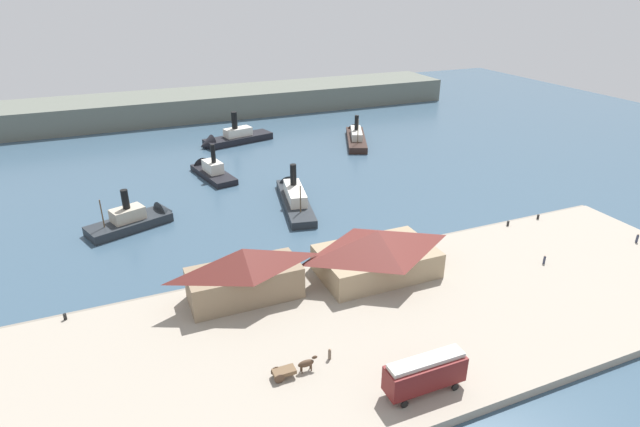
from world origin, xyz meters
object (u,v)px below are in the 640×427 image
ferry_shed_customs_shed (244,273)px  pedestrian_near_east_shed (330,354)px  mooring_post_west (65,317)px  ferry_near_quay (293,195)px  ferry_shed_west_terminal (377,252)px  street_tram (425,372)px  ferry_approaching_east (210,170)px  pedestrian_walking_east (637,238)px  mooring_post_center_east (538,217)px  ferry_outer_harbor (356,136)px  pedestrian_at_waters_edge (544,260)px  mooring_post_east (508,223)px  ferry_approaching_west (139,219)px  ferry_moored_west (230,139)px  horse_cart (293,368)px

ferry_shed_customs_shed → pedestrian_near_east_shed: (5.91, -16.95, -3.38)m
mooring_post_west → ferry_near_quay: bearing=34.0°
ferry_shed_west_terminal → street_tram: 25.73m
ferry_approaching_east → street_tram: bearing=-85.2°
pedestrian_near_east_shed → pedestrian_walking_east: pedestrian_walking_east is taller
pedestrian_walking_east → mooring_post_center_east: size_ratio=1.84×
pedestrian_walking_east → ferry_outer_harbor: bearing=101.0°
street_tram → ferry_outer_harbor: size_ratio=0.39×
street_tram → pedestrian_at_waters_edge: size_ratio=6.19×
mooring_post_east → pedestrian_at_waters_edge: bearing=-108.4°
ferry_shed_customs_shed → mooring_post_west: bearing=169.8°
mooring_post_west → ferry_shed_customs_shed: bearing=-10.2°
pedestrian_walking_east → ferry_near_quay: bearing=137.9°
ferry_shed_customs_shed → ferry_shed_west_terminal: (20.84, -1.26, -0.32)m
ferry_shed_west_terminal → street_tram: bearing=-106.6°
ferry_near_quay → pedestrian_at_waters_edge: bearing=-57.3°
ferry_shed_customs_shed → pedestrian_at_waters_edge: ferry_shed_customs_shed is taller
street_tram → ferry_near_quay: ferry_near_quay is taller
mooring_post_center_east → ferry_outer_harbor: (-6.77, 65.64, -0.30)m
street_tram → ferry_approaching_west: (-25.50, 59.90, -2.44)m
ferry_near_quay → ferry_moored_west: bearing=92.8°
mooring_post_west → ferry_approaching_east: (30.60, 52.82, -0.41)m
street_tram → ferry_moored_west: size_ratio=0.42×
street_tram → pedestrian_walking_east: 57.07m
ferry_outer_harbor → pedestrian_near_east_shed: bearing=-118.3°
mooring_post_center_east → ferry_moored_west: ferry_moored_west is taller
horse_cart → mooring_post_center_east: bearing=20.6°
mooring_post_east → ferry_approaching_east: (-45.58, 52.92, -0.41)m
ferry_moored_west → ferry_approaching_east: 26.12m
horse_cart → ferry_approaching_west: bearing=103.9°
pedestrian_at_waters_edge → horse_cart: bearing=-169.8°
mooring_post_west → ferry_moored_west: bearing=61.5°
pedestrian_at_waters_edge → mooring_post_center_east: bearing=48.8°
mooring_post_west → ferry_approaching_east: ferry_approaching_east is taller
mooring_post_center_east → mooring_post_east: 7.42m
mooring_post_center_east → ferry_approaching_east: 74.87m
pedestrian_near_east_shed → mooring_post_west: bearing=144.7°
horse_cart → ferry_near_quay: bearing=69.9°
horse_cart → mooring_post_center_east: (58.66, 22.07, -0.48)m
ferry_approaching_west → ferry_shed_customs_shed: bearing=-70.6°
pedestrian_near_east_shed → mooring_post_west: (-30.02, 21.26, -0.27)m
ferry_shed_west_terminal → ferry_shed_customs_shed: bearing=176.6°
street_tram → pedestrian_walking_east: street_tram is taller
street_tram → mooring_post_west: 48.30m
ferry_near_quay → ferry_approaching_west: bearing=179.7°
ferry_approaching_west → ferry_approaching_east: ferry_approaching_east is taller
ferry_shed_west_terminal → horse_cart: 26.13m
pedestrian_at_waters_edge → pedestrian_walking_east: 20.76m
street_tram → ferry_near_quay: bearing=84.0°
ferry_approaching_west → ferry_approaching_east: (18.48, 23.13, -0.13)m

